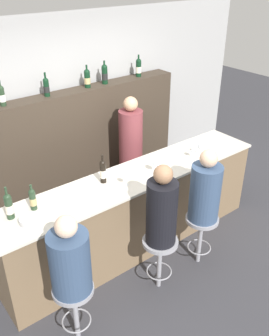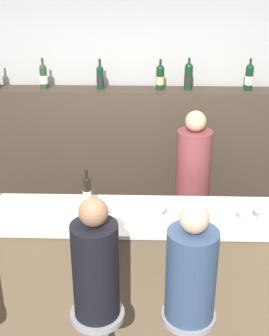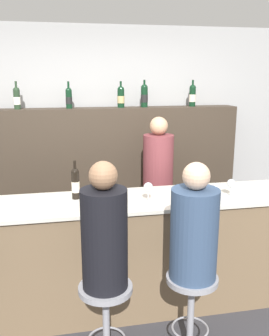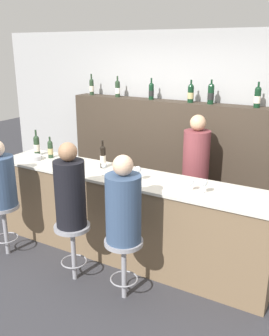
{
  "view_description": "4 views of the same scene",
  "coord_description": "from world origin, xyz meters",
  "px_view_note": "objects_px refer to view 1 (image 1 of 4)",
  "views": [
    {
      "loc": [
        -2.27,
        -2.56,
        3.15
      ],
      "look_at": [
        -0.03,
        0.28,
        1.13
      ],
      "focal_mm": 40.0,
      "sensor_mm": 36.0,
      "label": 1
    },
    {
      "loc": [
        0.11,
        -2.89,
        2.84
      ],
      "look_at": [
        0.01,
        0.35,
        1.39
      ],
      "focal_mm": 50.0,
      "sensor_mm": 36.0,
      "label": 2
    },
    {
      "loc": [
        -0.47,
        -2.67,
        2.03
      ],
      "look_at": [
        0.12,
        0.31,
        1.28
      ],
      "focal_mm": 40.0,
      "sensor_mm": 36.0,
      "label": 3
    },
    {
      "loc": [
        2.07,
        -3.06,
        2.38
      ],
      "look_at": [
        0.18,
        0.21,
        1.15
      ],
      "focal_mm": 40.0,
      "sensor_mm": 36.0,
      "label": 4
    }
  ],
  "objects_px": {
    "guest_seated_left": "(70,260)",
    "wine_glass_0": "(125,177)",
    "wine_bottle_counter_1": "(33,199)",
    "wine_bottle_backbar_1": "(2,95)",
    "bar_stool_right": "(201,227)",
    "wine_bottle_backbar_4": "(105,74)",
    "wine_bottle_counter_0": "(9,206)",
    "wine_bottle_backbar_2": "(46,87)",
    "guest_seated_right": "(205,190)",
    "wine_glass_3": "(201,147)",
    "bartender": "(131,157)",
    "wine_glass_1": "(156,163)",
    "wine_bottle_counter_2": "(103,171)",
    "wine_bottle_backbar_5": "(139,67)",
    "bar_stool_middle": "(160,251)",
    "wine_bottle_backbar_3": "(87,78)",
    "metal_bowl": "(30,220)",
    "wine_glass_2": "(193,151)",
    "guest_seated_middle": "(162,210)",
    "bar_stool_left": "(74,299)"
  },
  "relations": [
    {
      "from": "guest_seated_left",
      "to": "wine_glass_0",
      "type": "bearing_deg",
      "value": 30.05
    },
    {
      "from": "wine_bottle_counter_1",
      "to": "wine_bottle_backbar_1",
      "type": "relative_size",
      "value": 0.93
    },
    {
      "from": "bar_stool_right",
      "to": "wine_bottle_backbar_4",
      "type": "bearing_deg",
      "value": 87.33
    },
    {
      "from": "wine_bottle_counter_0",
      "to": "bar_stool_right",
      "type": "bearing_deg",
      "value": -23.46
    },
    {
      "from": "wine_bottle_backbar_2",
      "to": "guest_seated_right",
      "type": "bearing_deg",
      "value": -68.96
    },
    {
      "from": "bar_stool_right",
      "to": "guest_seated_right",
      "type": "relative_size",
      "value": 0.76
    },
    {
      "from": "guest_seated_left",
      "to": "guest_seated_right",
      "type": "distance_m",
      "value": 1.65
    },
    {
      "from": "wine_glass_3",
      "to": "bartender",
      "type": "xyz_separation_m",
      "value": [
        -0.42,
        0.88,
        -0.37
      ]
    },
    {
      "from": "wine_bottle_backbar_4",
      "to": "wine_glass_1",
      "type": "distance_m",
      "value": 1.57
    },
    {
      "from": "wine_bottle_counter_2",
      "to": "wine_bottle_backbar_1",
      "type": "height_order",
      "value": "wine_bottle_backbar_1"
    },
    {
      "from": "wine_bottle_counter_2",
      "to": "wine_bottle_backbar_5",
      "type": "distance_m",
      "value": 1.99
    },
    {
      "from": "bar_stool_middle",
      "to": "wine_bottle_backbar_3",
      "type": "bearing_deg",
      "value": 77.44
    },
    {
      "from": "wine_bottle_backbar_1",
      "to": "metal_bowl",
      "type": "height_order",
      "value": "wine_bottle_backbar_1"
    },
    {
      "from": "bar_stool_middle",
      "to": "metal_bowl",
      "type": "bearing_deg",
      "value": 150.5
    },
    {
      "from": "metal_bowl",
      "to": "bar_stool_right",
      "type": "xyz_separation_m",
      "value": [
        1.71,
        -0.62,
        -0.54
      ]
    },
    {
      "from": "wine_bottle_backbar_1",
      "to": "wine_glass_1",
      "type": "xyz_separation_m",
      "value": [
        1.13,
        -1.39,
        -0.66
      ]
    },
    {
      "from": "guest_seated_right",
      "to": "bartender",
      "type": "relative_size",
      "value": 0.52
    },
    {
      "from": "wine_bottle_backbar_4",
      "to": "wine_glass_3",
      "type": "xyz_separation_m",
      "value": [
        0.46,
        -1.39,
        -0.69
      ]
    },
    {
      "from": "wine_glass_2",
      "to": "bar_stool_right",
      "type": "xyz_separation_m",
      "value": [
        -0.42,
        -0.59,
        -0.6
      ]
    },
    {
      "from": "wine_bottle_backbar_2",
      "to": "wine_bottle_backbar_5",
      "type": "height_order",
      "value": "wine_bottle_backbar_5"
    },
    {
      "from": "wine_bottle_backbar_2",
      "to": "guest_seated_left",
      "type": "distance_m",
      "value": 2.33
    },
    {
      "from": "wine_bottle_backbar_1",
      "to": "wine_bottle_backbar_3",
      "type": "height_order",
      "value": "wine_bottle_backbar_1"
    },
    {
      "from": "wine_bottle_counter_2",
      "to": "wine_glass_2",
      "type": "distance_m",
      "value": 1.21
    },
    {
      "from": "wine_bottle_backbar_3",
      "to": "guest_seated_left",
      "type": "relative_size",
      "value": 0.38
    },
    {
      "from": "wine_glass_2",
      "to": "wine_glass_1",
      "type": "bearing_deg",
      "value": -180.0
    },
    {
      "from": "wine_bottle_backbar_3",
      "to": "metal_bowl",
      "type": "distance_m",
      "value": 2.19
    },
    {
      "from": "wine_glass_2",
      "to": "wine_glass_3",
      "type": "bearing_deg",
      "value": 0.0
    },
    {
      "from": "wine_bottle_backbar_5",
      "to": "wine_glass_2",
      "type": "relative_size",
      "value": 2.43
    },
    {
      "from": "wine_bottle_backbar_4",
      "to": "wine_glass_2",
      "type": "bearing_deg",
      "value": -76.91
    },
    {
      "from": "wine_bottle_backbar_3",
      "to": "wine_bottle_counter_2",
      "type": "bearing_deg",
      "value": -116.27
    },
    {
      "from": "guest_seated_right",
      "to": "wine_bottle_counter_1",
      "type": "bearing_deg",
      "value": 153.53
    },
    {
      "from": "wine_bottle_backbar_1",
      "to": "wine_glass_2",
      "type": "distance_m",
      "value": 2.33
    },
    {
      "from": "wine_glass_3",
      "to": "bartender",
      "type": "bearing_deg",
      "value": 115.4
    },
    {
      "from": "wine_glass_0",
      "to": "bar_stool_middle",
      "type": "xyz_separation_m",
      "value": [
        -0.0,
        -0.59,
        -0.61
      ]
    },
    {
      "from": "wine_bottle_counter_0",
      "to": "wine_bottle_counter_2",
      "type": "distance_m",
      "value": 1.05
    },
    {
      "from": "wine_bottle_counter_1",
      "to": "wine_glass_2",
      "type": "height_order",
      "value": "wine_bottle_counter_1"
    },
    {
      "from": "wine_bottle_counter_0",
      "to": "wine_bottle_backbar_5",
      "type": "height_order",
      "value": "wine_bottle_backbar_5"
    },
    {
      "from": "bar_stool_middle",
      "to": "guest_seated_middle",
      "type": "xyz_separation_m",
      "value": [
        -0.0,
        0.0,
        0.52
      ]
    },
    {
      "from": "wine_bottle_backbar_5",
      "to": "guest_seated_right",
      "type": "bearing_deg",
      "value": -108.77
    },
    {
      "from": "wine_bottle_backbar_5",
      "to": "wine_bottle_backbar_4",
      "type": "bearing_deg",
      "value": 180.0
    },
    {
      "from": "wine_bottle_backbar_3",
      "to": "wine_glass_0",
      "type": "distance_m",
      "value": 1.62
    },
    {
      "from": "wine_bottle_backbar_5",
      "to": "wine_bottle_counter_0",
      "type": "bearing_deg",
      "value": -154.42
    },
    {
      "from": "wine_glass_0",
      "to": "wine_bottle_backbar_2",
      "type": "bearing_deg",
      "value": 95.91
    },
    {
      "from": "guest_seated_right",
      "to": "bar_stool_right",
      "type": "bearing_deg",
      "value": 180.0
    },
    {
      "from": "wine_bottle_backbar_1",
      "to": "metal_bowl",
      "type": "relative_size",
      "value": 1.51
    },
    {
      "from": "wine_glass_2",
      "to": "guest_seated_right",
      "type": "relative_size",
      "value": 0.15
    },
    {
      "from": "wine_glass_1",
      "to": "bar_stool_middle",
      "type": "xyz_separation_m",
      "value": [
        -0.44,
        -0.59,
        -0.63
      ]
    },
    {
      "from": "wine_bottle_counter_1",
      "to": "guest_seated_right",
      "type": "height_order",
      "value": "guest_seated_right"
    },
    {
      "from": "wine_bottle_counter_2",
      "to": "wine_bottle_backbar_4",
      "type": "relative_size",
      "value": 1.07
    },
    {
      "from": "bar_stool_left",
      "to": "bartender",
      "type": "bearing_deg",
      "value": 39.61
    }
  ]
}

